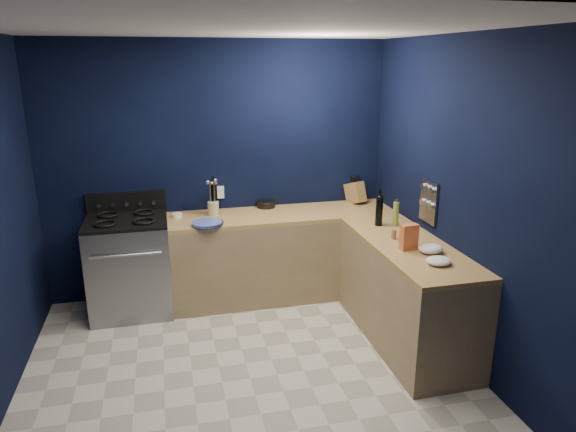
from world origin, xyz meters
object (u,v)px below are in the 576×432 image
object	(u,v)px
plate_stack	(207,224)
knife_block	(355,193)
gas_range	(130,267)
crouton_bag	(409,237)
utensil_crock	(213,208)

from	to	relation	value
plate_stack	knife_block	distance (m)	1.70
gas_range	crouton_bag	bearing A→B (deg)	-28.65
knife_block	crouton_bag	world-z (taller)	knife_block
utensil_crock	knife_block	bearing A→B (deg)	3.93
gas_range	plate_stack	size ratio (longest dim) A/B	3.23
gas_range	knife_block	world-z (taller)	knife_block
knife_block	crouton_bag	distance (m)	1.47
gas_range	plate_stack	xyz separation A→B (m)	(0.75, -0.22, 0.46)
plate_stack	knife_block	world-z (taller)	knife_block
gas_range	plate_stack	bearing A→B (deg)	-16.42
plate_stack	crouton_bag	distance (m)	1.87
utensil_crock	plate_stack	bearing A→B (deg)	-105.47
knife_block	gas_range	bearing A→B (deg)	164.30
plate_stack	utensil_crock	bearing A→B (deg)	74.53
utensil_crock	knife_block	xyz separation A→B (m)	(1.55, 0.11, 0.04)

